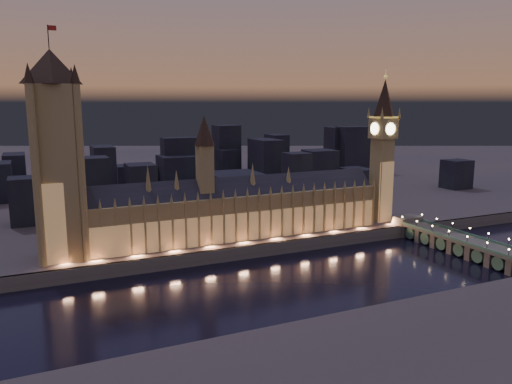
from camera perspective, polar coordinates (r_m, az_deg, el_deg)
name	(u,v)px	position (r m, az deg, el deg)	size (l,w,h in m)	color
ground_plane	(290,278)	(274.09, 3.85, -9.79)	(2000.00, 2000.00, 0.00)	black
north_bank	(123,164)	(761.87, -14.97, 3.09)	(2000.00, 960.00, 8.00)	#3D363D
embankment_wall	(258,251)	(307.66, 0.23, -6.74)	(2000.00, 2.50, 8.00)	brown
palace_of_westminster	(234,210)	(317.79, -2.49, -2.03)	(202.00, 22.13, 78.00)	#9C8046
victoria_tower	(56,147)	(289.74, -21.88, 4.83)	(31.68, 31.68, 125.14)	#9C8046
elizabeth_tower	(383,138)	(370.19, 14.30, 5.98)	(18.00, 18.00, 108.34)	#9C8046
westminster_bridge	(459,244)	(340.51, 22.22, -5.49)	(18.62, 113.00, 15.90)	brown
river_boat	(509,255)	(343.93, 26.91, -6.46)	(40.17, 23.97, 4.50)	brown
city_backdrop	(200,167)	(499.89, -6.40, 2.83)	(492.51, 215.63, 88.49)	black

